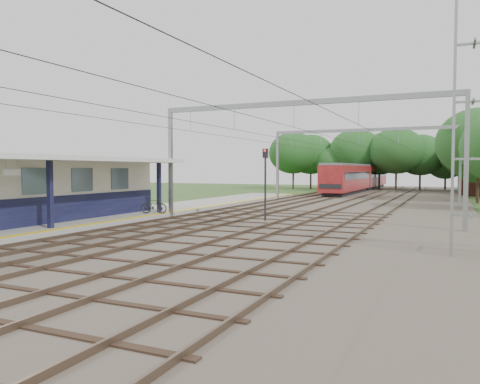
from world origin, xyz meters
The scene contains 13 objects.
ground centered at (0.00, 0.00, 0.00)m, with size 160.00×160.00×0.00m, color #2D4C1E.
ballast_bed centered at (4.00, 30.00, 0.05)m, with size 18.00×90.00×0.10m, color #473D33.
platform centered at (-7.50, 14.00, 0.17)m, with size 5.00×52.00×0.35m, color gray.
yellow_stripe centered at (-5.25, 14.00, 0.35)m, with size 0.45×52.00×0.01m, color yellow.
station_building centered at (-8.88, 7.00, 2.04)m, with size 3.41×18.00×3.40m.
canopy centered at (-7.77, 6.00, 3.64)m, with size 6.40×20.00×3.44m.
rail_tracks centered at (1.50, 30.00, 0.18)m, with size 11.80×88.00×0.15m.
catenary_system centered at (3.39, 25.28, 5.51)m, with size 17.22×88.00×7.00m.
lattice_pylon centered at (12.00, 8.00, 6.00)m, with size 1.30×1.30×12.00m.
tree_band centered at (3.84, 57.12, 4.92)m, with size 31.72×30.88×8.82m.
bicycle centered at (-5.61, 13.99, 0.85)m, with size 0.47×1.68×1.01m, color black.
train centered at (-0.50, 56.66, 2.07)m, with size 2.82×35.12×3.71m.
signal_post centered at (1.35, 15.35, 2.73)m, with size 0.30×0.26×4.34m.
Camera 1 is at (11.40, -10.33, 3.14)m, focal length 35.00 mm.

